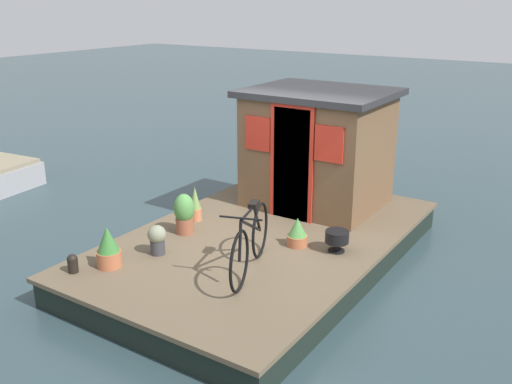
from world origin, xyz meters
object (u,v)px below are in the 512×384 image
at_px(potted_plant_thyme, 108,248).
at_px(potted_plant_geranium, 184,213).
at_px(bicycle, 250,242).
at_px(potted_plant_ivy, 195,204).
at_px(potted_plant_mint, 157,239).
at_px(charcoal_grill, 337,238).
at_px(potted_plant_sage, 297,233).
at_px(mooring_bollard, 73,263).
at_px(houseboat_cabin, 318,148).

xyz_separation_m(potted_plant_thyme, potted_plant_geranium, (1.36, -0.09, 0.05)).
bearing_deg(bicycle, potted_plant_ivy, 59.45).
bearing_deg(bicycle, potted_plant_mint, 100.11).
height_order(potted_plant_mint, potted_plant_geranium, potted_plant_geranium).
relative_size(potted_plant_mint, potted_plant_geranium, 0.68).
relative_size(potted_plant_geranium, charcoal_grill, 1.86).
distance_m(potted_plant_mint, potted_plant_sage, 1.87).
bearing_deg(potted_plant_thyme, bicycle, -61.63).
distance_m(bicycle, potted_plant_geranium, 1.56).
bearing_deg(mooring_bollard, charcoal_grill, -46.28).
relative_size(potted_plant_mint, potted_plant_thyme, 0.75).
bearing_deg(potted_plant_sage, potted_plant_mint, 131.68).
distance_m(potted_plant_thyme, potted_plant_sage, 2.49).
bearing_deg(charcoal_grill, potted_plant_sage, 102.20).
bearing_deg(houseboat_cabin, potted_plant_thyme, 162.97).
relative_size(potted_plant_sage, mooring_bollard, 1.65).
relative_size(bicycle, charcoal_grill, 5.07).
distance_m(bicycle, charcoal_grill, 1.30).
bearing_deg(bicycle, potted_plant_geranium, 70.88).
relative_size(potted_plant_ivy, potted_plant_geranium, 0.91).
bearing_deg(bicycle, potted_plant_sage, -4.93).
relative_size(bicycle, potted_plant_geranium, 2.73).
distance_m(houseboat_cabin, bicycle, 2.76).
height_order(potted_plant_sage, mooring_bollard, potted_plant_sage).
relative_size(houseboat_cabin, mooring_bollard, 9.14).
relative_size(potted_plant_thyme, potted_plant_ivy, 1.00).
height_order(bicycle, potted_plant_ivy, bicycle).
height_order(houseboat_cabin, bicycle, houseboat_cabin).
xyz_separation_m(potted_plant_sage, charcoal_grill, (0.12, -0.54, 0.01)).
distance_m(potted_plant_mint, potted_plant_thyme, 0.66).
height_order(houseboat_cabin, mooring_bollard, houseboat_cabin).
bearing_deg(potted_plant_mint, potted_plant_sage, -48.32).
bearing_deg(potted_plant_mint, potted_plant_geranium, 12.27).
height_order(potted_plant_thyme, potted_plant_sage, potted_plant_thyme).
xyz_separation_m(houseboat_cabin, potted_plant_mint, (-2.89, 0.82, -0.72)).
xyz_separation_m(houseboat_cabin, potted_plant_ivy, (-1.68, 1.16, -0.69)).
height_order(charcoal_grill, mooring_bollard, charcoal_grill).
bearing_deg(potted_plant_mint, potted_plant_thyme, 157.61).
distance_m(potted_plant_ivy, potted_plant_sage, 1.74).
bearing_deg(houseboat_cabin, potted_plant_sage, -160.65).
bearing_deg(potted_plant_thyme, potted_plant_sage, -41.64).
bearing_deg(potted_plant_thyme, houseboat_cabin, -17.03).
xyz_separation_m(potted_plant_ivy, charcoal_grill, (0.15, -2.28, -0.05)).
bearing_deg(potted_plant_mint, charcoal_grill, -54.86).
bearing_deg(potted_plant_geranium, bicycle, -109.12).
height_order(bicycle, mooring_bollard, bicycle).
xyz_separation_m(bicycle, potted_plant_mint, (-0.23, 1.31, -0.18)).
relative_size(bicycle, potted_plant_ivy, 3.00).
distance_m(potted_plant_sage, mooring_bollard, 2.92).
bearing_deg(potted_plant_sage, potted_plant_ivy, 91.16).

